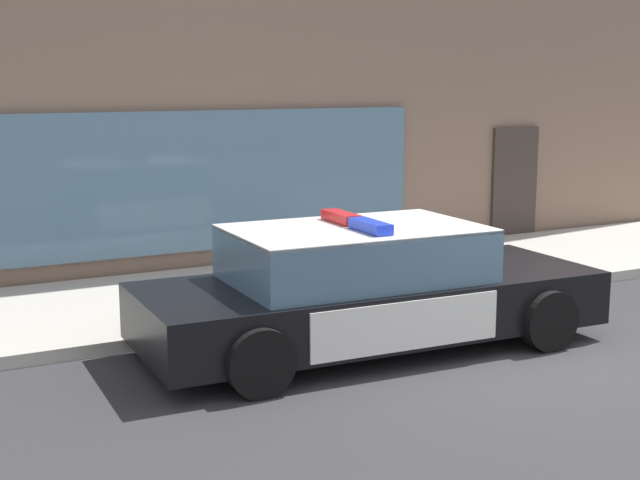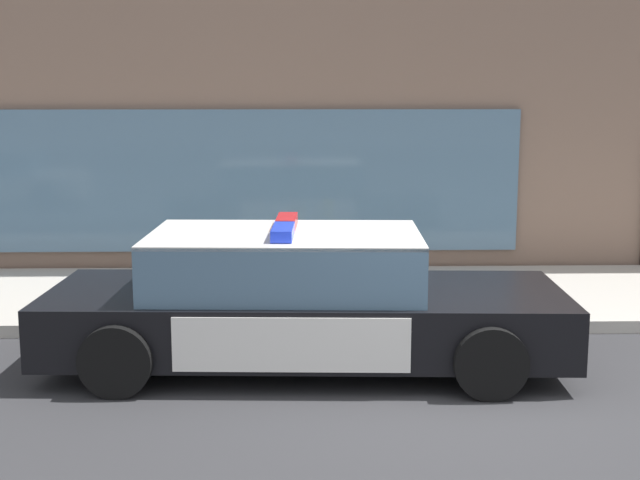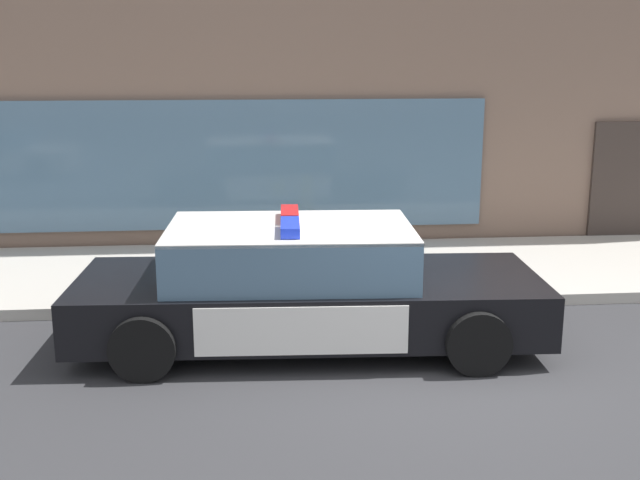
% 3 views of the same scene
% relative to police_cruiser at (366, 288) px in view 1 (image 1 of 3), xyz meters
% --- Properties ---
extents(ground, '(48.00, 48.00, 0.00)m').
position_rel_police_cruiser_xyz_m(ground, '(1.48, -0.95, -0.68)').
color(ground, '#303033').
extents(sidewalk, '(48.00, 3.23, 0.15)m').
position_rel_police_cruiser_xyz_m(sidewalk, '(1.48, 2.68, -0.61)').
color(sidewalk, '#B2ADA3').
rests_on(sidewalk, ground).
extents(storefront_building, '(20.27, 8.46, 8.67)m').
position_rel_police_cruiser_xyz_m(storefront_building, '(-0.37, 8.52, 3.65)').
color(storefront_building, '#7A6051').
rests_on(storefront_building, ground).
extents(police_cruiser, '(5.26, 2.29, 1.49)m').
position_rel_police_cruiser_xyz_m(police_cruiser, '(0.00, 0.00, 0.00)').
color(police_cruiser, black).
rests_on(police_cruiser, ground).
extents(fire_hydrant, '(0.34, 0.39, 0.73)m').
position_rel_police_cruiser_xyz_m(fire_hydrant, '(0.52, 1.78, -0.18)').
color(fire_hydrant, gold).
rests_on(fire_hydrant, sidewalk).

